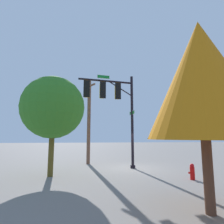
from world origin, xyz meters
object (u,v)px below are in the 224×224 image
Objects in this scene: fire_hydrant at (192,172)px; tree_far at (53,107)px; utility_pole at (89,119)px; tree_near at (201,78)px; signal_pole_assembly at (112,100)px.

fire_hydrant is 8.63m from tree_far.
tree_near is (-3.50, 10.50, 0.36)m from utility_pole.
tree_far reaches higher than fire_hydrant.
utility_pole is at bearing -115.60° from tree_far.
tree_near is 1.04× the size of tree_far.
utility_pole is (1.64, -2.71, -1.17)m from signal_pole_assembly.
fire_hydrant is at bearing 135.81° from signal_pole_assembly.
signal_pole_assembly reaches higher than fire_hydrant.
tree_far is at bearing -13.65° from fire_hydrant.
signal_pole_assembly is 1.17× the size of tree_far.
tree_near is (1.94, 4.09, 3.71)m from fire_hydrant.
utility_pole is at bearing -49.65° from fire_hydrant.
tree_far is at bearing 64.40° from utility_pole.
signal_pole_assembly is 3.38m from utility_pole.
fire_hydrant is at bearing 166.35° from tree_far.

